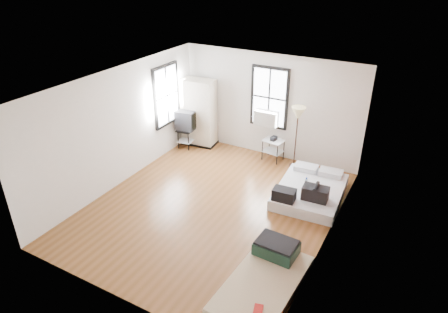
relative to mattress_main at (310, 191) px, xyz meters
The scene contains 8 objects.
ground 2.25m from the mattress_main, 141.00° to the right, with size 6.00×6.00×0.00m, color brown.
room_shell 2.42m from the mattress_main, 145.24° to the right, with size 5.02×6.02×2.80m.
mattress_main is the anchor object (origin of this frame).
mattress_bare 2.93m from the mattress_main, 86.34° to the right, with size 1.16×2.07×0.44m.
wardrobe 4.02m from the mattress_main, 161.75° to the left, with size 1.02×0.65×1.92m.
side_table 1.98m from the mattress_main, 138.18° to the left, with size 0.58×0.49×0.69m.
floor_lamp 1.94m from the mattress_main, 123.93° to the left, with size 0.35×0.35×1.65m.
tv_stand 4.13m from the mattress_main, 166.02° to the left, with size 0.61×0.83×1.11m.
Camera 1 is at (3.78, -6.34, 5.07)m, focal length 32.00 mm.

